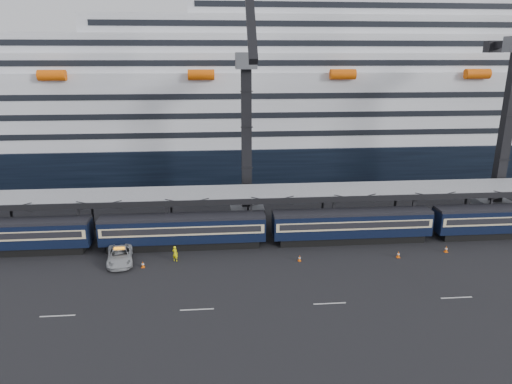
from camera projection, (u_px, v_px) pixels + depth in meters
ground at (455, 277)px, 46.38m from camera, size 260.00×260.00×0.00m
train at (379, 224)px, 54.91m from camera, size 133.05×3.00×4.05m
canopy at (405, 189)px, 58.24m from camera, size 130.00×6.25×5.53m
cruise_ship at (336, 106)px, 86.64m from camera, size 214.09×28.84×34.00m
crane_dark_near at (247, 133)px, 59.05m from camera, size 4.50×17.75×35.08m
crane_dark_mid at (510, 120)px, 60.57m from camera, size 4.50×18.24×39.64m
pickup_truck at (120, 256)px, 49.45m from camera, size 3.54×6.04×1.58m
worker at (175, 254)px, 49.73m from camera, size 0.76×0.66×1.76m
traffic_cone_b at (143, 264)px, 48.38m from camera, size 0.36×0.36×0.72m
traffic_cone_c at (299, 258)px, 49.90m from camera, size 0.34×0.34×0.68m
traffic_cone_d at (398, 254)px, 50.75m from camera, size 0.39×0.39×0.78m
traffic_cone_e at (446, 249)px, 52.15m from camera, size 0.39×0.39×0.79m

